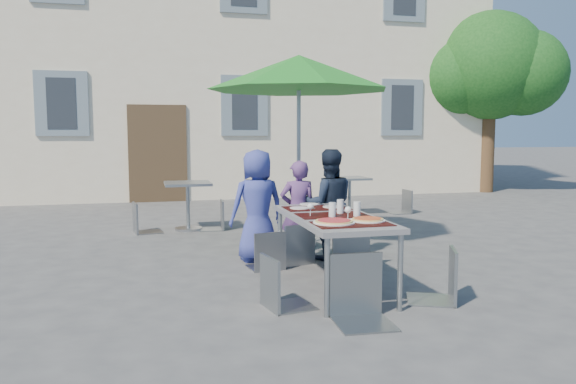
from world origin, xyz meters
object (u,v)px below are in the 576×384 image
object	(u,v)px
bg_chair_l_0	(141,199)
bg_chair_l_1	(337,184)
chair_2	(349,216)
chair_3	(280,251)
bg_chair_r_0	(216,197)
child_0	(257,205)
patio_umbrella	(299,74)
cafe_table_0	(188,197)
bg_chair_r_1	(403,188)
child_2	(328,204)
chair_5	(360,248)
cafe_table_1	(349,190)
chair_0	(267,227)
pizza_near_left	(334,222)
chair_4	(443,243)
dining_table	(333,221)
chair_1	(295,219)
child_1	(298,211)
pizza_near_right	(368,220)

from	to	relation	value
bg_chair_l_0	bg_chair_l_1	distance (m)	3.76
chair_2	chair_3	world-z (taller)	chair_2
bg_chair_r_0	chair_2	bearing A→B (deg)	-67.37
child_0	patio_umbrella	xyz separation A→B (m)	(0.75, 0.80, 1.68)
cafe_table_0	bg_chair_l_1	distance (m)	3.04
bg_chair_r_0	bg_chair_r_1	world-z (taller)	bg_chair_r_0
child_2	chair_5	world-z (taller)	child_2
child_0	bg_chair_r_0	size ratio (longest dim) A/B	1.53
chair_2	cafe_table_1	distance (m)	4.20
bg_chair_r_1	cafe_table_1	bearing A→B (deg)	176.45
chair_0	bg_chair_l_0	distance (m)	3.15
bg_chair_l_0	bg_chair_l_1	size ratio (longest dim) A/B	0.90
pizza_near_left	bg_chair_l_0	size ratio (longest dim) A/B	0.42
cafe_table_1	bg_chair_r_0	bearing A→B (deg)	-159.28
pizza_near_left	chair_2	distance (m)	1.49
chair_2	chair_4	distance (m)	1.58
chair_4	cafe_table_1	size ratio (longest dim) A/B	1.33
chair_0	bg_chair_r_0	bearing A→B (deg)	94.82
pizza_near_left	chair_5	distance (m)	0.54
dining_table	chair_5	bearing A→B (deg)	-95.39
chair_0	chair_4	distance (m)	2.08
child_0	chair_3	xyz separation A→B (m)	(-0.17, -1.92, -0.16)
child_0	chair_0	world-z (taller)	child_0
pizza_near_left	patio_umbrella	xyz separation A→B (m)	(0.40, 2.68, 1.60)
chair_4	bg_chair_r_1	distance (m)	5.84
chair_1	bg_chair_r_0	distance (m)	2.74
pizza_near_left	child_1	xyz separation A→B (m)	(0.14, 1.77, -0.15)
bg_chair_r_0	child_0	bearing A→B (deg)	-84.71
bg_chair_r_0	bg_chair_r_1	distance (m)	3.90
child_0	chair_0	xyz separation A→B (m)	(0.02, -0.49, -0.19)
chair_5	cafe_table_0	xyz separation A→B (m)	(-1.08, 4.80, -0.08)
child_0	chair_0	size ratio (longest dim) A/B	1.61
child_0	chair_5	bearing A→B (deg)	91.21
chair_1	bg_chair_r_0	xyz separation A→B (m)	(-0.62, 2.67, -0.03)
child_1	chair_5	bearing A→B (deg)	91.78
chair_3	bg_chair_r_0	size ratio (longest dim) A/B	1.01
bg_chair_l_1	chair_2	bearing A→B (deg)	-107.34
cafe_table_1	bg_chair_l_1	world-z (taller)	bg_chair_l_1
chair_0	bg_chair_r_0	size ratio (longest dim) A/B	0.95
bg_chair_l_1	bg_chair_r_1	xyz separation A→B (m)	(1.35, -0.04, -0.10)
child_1	chair_3	world-z (taller)	child_1
pizza_near_right	bg_chair_l_0	world-z (taller)	bg_chair_l_0
bg_chair_l_0	cafe_table_1	xyz separation A→B (m)	(3.87, 1.05, -0.05)
dining_table	chair_1	size ratio (longest dim) A/B	1.95
chair_3	pizza_near_right	bearing A→B (deg)	4.79
chair_1	pizza_near_right	bearing A→B (deg)	-79.25
child_0	cafe_table_1	bearing A→B (deg)	-134.64
pizza_near_right	child_1	bearing A→B (deg)	96.71
child_1	chair_5	distance (m)	2.29
chair_1	cafe_table_1	size ratio (longest dim) A/B	1.31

